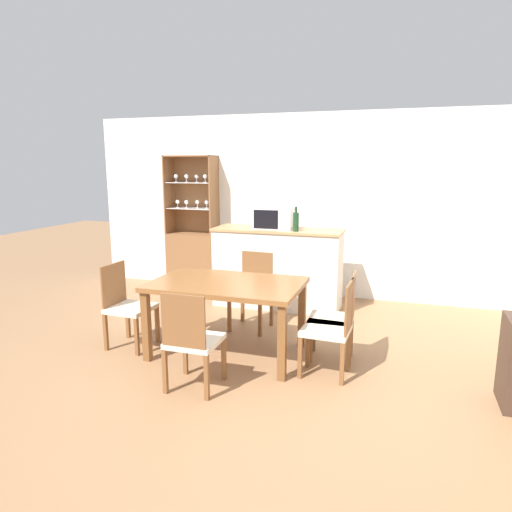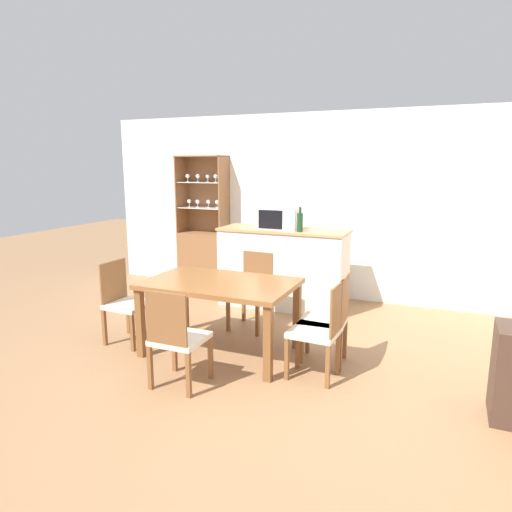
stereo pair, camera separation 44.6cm
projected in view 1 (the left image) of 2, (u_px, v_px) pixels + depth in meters
ground_plane at (259, 369)px, 4.20m from camera, size 18.00×18.00×0.00m
wall_back at (316, 206)px, 6.40m from camera, size 6.80×0.06×2.55m
kitchen_counter at (278, 268)px, 6.00m from camera, size 1.67×0.58×1.03m
display_cabinet at (193, 250)px, 6.91m from camera, size 0.75×0.35×1.98m
dining_table at (227, 291)px, 4.44m from camera, size 1.45×0.92×0.73m
dining_chair_head_near at (192, 340)px, 3.75m from camera, size 0.41×0.41×0.86m
dining_chair_side_left_near at (127, 306)px, 4.67m from camera, size 0.42×0.42×0.86m
dining_chair_head_far at (252, 291)px, 5.20m from camera, size 0.44×0.44×0.86m
dining_chair_side_right_near at (331, 328)px, 4.03m from camera, size 0.43×0.43×0.86m
dining_chair_side_right_far at (336, 318)px, 4.29m from camera, size 0.43×0.43×0.86m
microwave at (275, 218)px, 5.87m from camera, size 0.50×0.34×0.27m
wine_bottle at (296, 221)px, 5.63m from camera, size 0.07×0.07×0.31m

